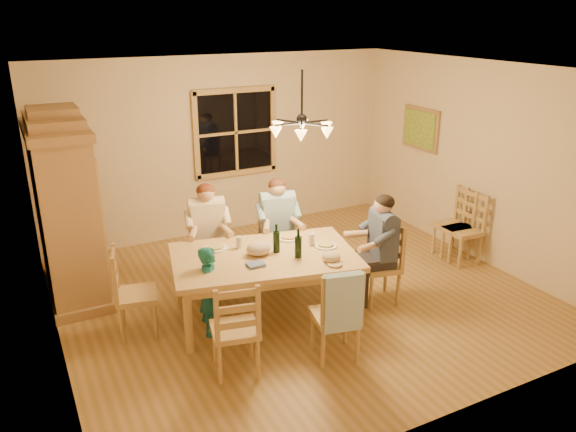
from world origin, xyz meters
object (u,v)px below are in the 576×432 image
dining_table (264,263)px  chair_far_left (209,262)px  chair_near_left (235,343)px  wine_bottle_b (298,243)px  chandelier (302,127)px  adult_plaid_man (278,216)px  chair_spare_back (461,241)px  armoire (67,213)px  child (211,291)px  wine_bottle_a (276,238)px  chair_end_left (138,308)px  chair_near_right (335,329)px  chair_end_right (379,277)px  chair_far_right (278,255)px  adult_slate_man (382,236)px  chair_spare_front (452,236)px  adult_woman (207,222)px

dining_table → chair_far_left: chair_far_left is taller
chair_near_left → wine_bottle_b: bearing=42.9°
chandelier → chair_near_left: size_ratio=0.78×
dining_table → chair_near_left: chair_near_left is taller
adult_plaid_man → chair_spare_back: adult_plaid_man is taller
armoire → child: size_ratio=2.29×
chair_near_left → wine_bottle_a: (0.85, 0.83, 0.62)m
chair_end_left → wine_bottle_a: (1.52, -0.29, 0.62)m
armoire → chair_spare_back: (4.87, -1.42, -0.75)m
chair_near_right → child: bearing=146.5°
child → armoire: bearing=71.7°
chair_near_left → chair_end_right: same height
armoire → wine_bottle_a: armoire is taller
chair_near_right → chair_far_right: bearing=93.4°
chair_end_right → adult_slate_man: 0.54m
armoire → chair_end_left: armoire is taller
chair_far_left → chair_far_right: same height
chandelier → chair_near_left: (-1.29, -1.07, -1.77)m
dining_table → chair_spare_front: chair_spare_front is taller
wine_bottle_b → child: bearing=170.2°
chair_far_left → chair_end_right: (1.65, -1.33, 0.00)m
adult_plaid_man → chair_spare_back: bearing=175.4°
wine_bottle_b → chair_near_left: bearing=-149.3°
dining_table → chair_near_right: size_ratio=2.25×
adult_woman → wine_bottle_b: (0.59, -1.27, 0.08)m
chair_near_left → adult_plaid_man: 2.17m
chair_spare_back → adult_slate_man: bearing=105.7°
armoire → chair_near_left: 2.71m
wine_bottle_b → child: size_ratio=0.33×
chandelier → adult_slate_man: chandelier is taller
chair_end_right → dining_table: bearing=90.0°
chair_end_left → adult_slate_man: bearing=90.0°
armoire → wine_bottle_b: bearing=-39.5°
dining_table → adult_woman: 1.09m
armoire → wine_bottle_a: (1.98, -1.52, -0.13)m
chair_far_right → chair_end_left: same height
chair_spare_front → chair_near_left: bearing=110.4°
chandelier → wine_bottle_a: bearing=-151.2°
armoire → adult_woman: bearing=-17.6°
adult_plaid_man → chair_spare_front: size_ratio=0.88×
chair_spare_front → dining_table: bearing=99.3°
chair_end_right → adult_plaid_man: bearing=46.6°
dining_table → wine_bottle_b: size_ratio=6.74×
wine_bottle_a → child: 0.92m
child → wine_bottle_b: bearing=-64.5°
chair_near_left → child: bearing=99.3°
chair_end_left → dining_table: bearing=90.0°
adult_slate_man → wine_bottle_a: bearing=88.3°
chandelier → chair_spare_back: (2.45, -0.14, -1.77)m
chair_far_left → chair_near_left: size_ratio=1.00×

